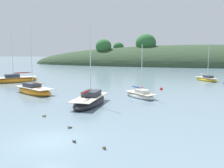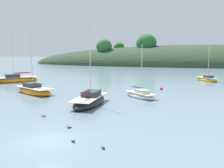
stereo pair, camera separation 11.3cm
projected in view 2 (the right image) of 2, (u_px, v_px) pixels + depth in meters
ground_plane at (49, 141)px, 16.85m from camera, size 400.00×400.00×0.00m
far_shoreline_hill at (210, 65)px, 99.94m from camera, size 150.00×36.00×20.65m
sailboat_navy_dinghy at (16, 80)px, 47.56m from camera, size 7.81×7.22×10.15m
sailboat_grey_yawl at (207, 79)px, 49.32m from camera, size 4.40×5.53×7.04m
sailboat_white_near at (140, 95)px, 32.11m from camera, size 4.86×4.89×6.91m
sailboat_black_sloop at (90, 101)px, 27.97m from camera, size 2.87×7.56×9.13m
sailboat_cream_ketch at (34, 90)px, 35.10m from camera, size 7.66×6.00×9.38m
mooring_buoy_inner at (161, 89)px, 38.53m from camera, size 0.44×0.44×0.54m
mooring_buoy_outer at (142, 88)px, 39.52m from camera, size 0.44×0.44×0.54m
duck_lone_right at (69, 127)px, 19.57m from camera, size 0.37×0.37×0.24m
duck_trailing at (73, 141)px, 16.59m from camera, size 0.38×0.36×0.24m
duck_straggler at (103, 148)px, 15.48m from camera, size 0.35×0.39×0.24m
duck_lead at (44, 116)px, 22.97m from camera, size 0.42×0.19×0.24m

